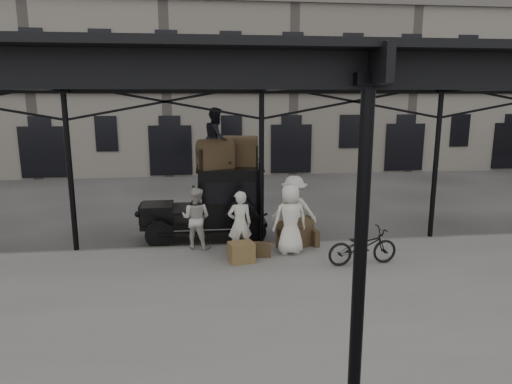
# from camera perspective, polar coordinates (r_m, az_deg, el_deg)

# --- Properties ---
(ground) EXTENTS (120.00, 120.00, 0.00)m
(ground) POSITION_cam_1_polar(r_m,az_deg,el_deg) (11.08, 2.04, -10.33)
(ground) COLOR #383533
(ground) RESTS_ON ground
(platform) EXTENTS (28.00, 8.00, 0.15)m
(platform) POSITION_cam_1_polar(r_m,az_deg,el_deg) (9.25, 4.02, -14.55)
(platform) COLOR slate
(platform) RESTS_ON ground
(canopy) EXTENTS (22.50, 9.00, 4.74)m
(canopy) POSITION_cam_1_polar(r_m,az_deg,el_deg) (8.57, 4.11, 14.59)
(canopy) COLOR black
(canopy) RESTS_ON ground
(building_frontage) EXTENTS (64.00, 8.00, 14.00)m
(building_frontage) POSITION_cam_1_polar(r_m,az_deg,el_deg) (28.31, -3.76, 17.59)
(building_frontage) COLOR slate
(building_frontage) RESTS_ON ground
(taxi) EXTENTS (3.65, 1.55, 2.18)m
(taxi) POSITION_cam_1_polar(r_m,az_deg,el_deg) (13.45, -4.71, -0.96)
(taxi) COLOR black
(taxi) RESTS_ON ground
(porter_left) EXTENTS (0.68, 0.49, 1.71)m
(porter_left) POSITION_cam_1_polar(r_m,az_deg,el_deg) (11.63, -2.04, -4.00)
(porter_left) COLOR beige
(porter_left) RESTS_ON platform
(porter_midleft) EXTENTS (0.98, 0.88, 1.66)m
(porter_midleft) POSITION_cam_1_polar(r_m,az_deg,el_deg) (12.35, -7.51, -3.25)
(porter_midleft) COLOR beige
(porter_midleft) RESTS_ON platform
(porter_centre) EXTENTS (0.97, 0.70, 1.84)m
(porter_centre) POSITION_cam_1_polar(r_m,az_deg,el_deg) (11.86, 4.30, -3.39)
(porter_centre) COLOR silver
(porter_centre) RESTS_ON platform
(porter_official) EXTENTS (1.02, 0.60, 1.62)m
(porter_official) POSITION_cam_1_polar(r_m,az_deg,el_deg) (12.40, -1.76, -3.19)
(porter_official) COLOR black
(porter_official) RESTS_ON platform
(porter_right) EXTENTS (1.35, 0.93, 1.92)m
(porter_right) POSITION_cam_1_polar(r_m,az_deg,el_deg) (12.57, 4.74, -2.32)
(porter_right) COLOR silver
(porter_right) RESTS_ON platform
(bicycle) EXTENTS (1.79, 0.74, 0.92)m
(bicycle) POSITION_cam_1_polar(r_m,az_deg,el_deg) (11.47, 13.18, -6.62)
(bicycle) COLOR black
(bicycle) RESTS_ON platform
(porter_roof) EXTENTS (0.74, 0.90, 1.70)m
(porter_roof) POSITION_cam_1_polar(r_m,az_deg,el_deg) (13.07, -4.97, 6.78)
(porter_roof) COLOR black
(porter_roof) RESTS_ON taxi
(steamer_trunk_roof_near) EXTENTS (1.10, 0.90, 0.70)m
(steamer_trunk_roof_near) POSITION_cam_1_polar(r_m,az_deg,el_deg) (12.97, -5.13, 4.51)
(steamer_trunk_roof_near) COLOR #4E3E24
(steamer_trunk_roof_near) RESTS_ON taxi
(steamer_trunk_roof_far) EXTENTS (1.11, 0.83, 0.73)m
(steamer_trunk_roof_far) POSITION_cam_1_polar(r_m,az_deg,el_deg) (13.46, -1.99, 4.88)
(steamer_trunk_roof_far) COLOR #4E3E24
(steamer_trunk_roof_far) RESTS_ON taxi
(steamer_trunk_platform) EXTENTS (1.08, 0.99, 0.68)m
(steamer_trunk_platform) POSITION_cam_1_polar(r_m,az_deg,el_deg) (12.55, 4.92, -5.30)
(steamer_trunk_platform) COLOR #4E3E24
(steamer_trunk_platform) RESTS_ON platform
(wicker_hamper) EXTENTS (0.68, 0.57, 0.50)m
(wicker_hamper) POSITION_cam_1_polar(r_m,az_deg,el_deg) (11.40, -1.85, -7.52)
(wicker_hamper) COLOR olive
(wicker_hamper) RESTS_ON platform
(suitcase_upright) EXTENTS (0.30, 0.62, 0.45)m
(suitcase_upright) POSITION_cam_1_polar(r_m,az_deg,el_deg) (12.77, 7.06, -5.58)
(suitcase_upright) COLOR #4E3E24
(suitcase_upright) RESTS_ON platform
(suitcase_flat) EXTENTS (0.61, 0.21, 0.40)m
(suitcase_flat) POSITION_cam_1_polar(r_m,az_deg,el_deg) (11.72, 0.40, -7.22)
(suitcase_flat) COLOR #4E3E24
(suitcase_flat) RESTS_ON platform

